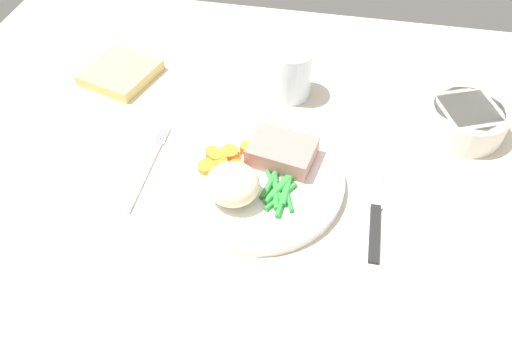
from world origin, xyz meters
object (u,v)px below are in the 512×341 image
knife (376,202)px  salad_bowl (465,118)px  meat_portion (284,152)px  fork (147,167)px  napkin (121,72)px  dinner_plate (256,179)px  water_glass (290,75)px

knife → salad_bowl: bearing=53.0°
meat_portion → fork: size_ratio=0.53×
fork → knife: bearing=-0.4°
fork → napkin: bearing=120.5°
fork → dinner_plate: bearing=0.6°
dinner_plate → fork: size_ratio=1.45×
knife → napkin: size_ratio=1.88×
water_glass → meat_portion: bearing=-84.1°
fork → knife: 32.02cm
meat_portion → knife: bearing=-17.3°
dinner_plate → fork: (-15.67, -0.26, -0.60)cm
salad_bowl → meat_portion: bearing=-153.5°
meat_portion → salad_bowl: size_ratio=0.73×
dinner_plate → knife: 16.37cm
water_glass → napkin: (-28.85, -1.26, -2.60)cm
dinner_plate → napkin: size_ratio=2.21×
dinner_plate → knife: bearing=-1.0°
meat_portion → knife: 14.01cm
fork → knife: size_ratio=0.81×
knife → napkin: 47.86cm
dinner_plate → water_glass: water_glass is taller
dinner_plate → water_glass: (1.52, 20.52, 2.76)cm
fork → meat_portion: bearing=11.8°
fork → water_glass: water_glass is taller
dinner_plate → meat_portion: size_ratio=2.75×
dinner_plate → water_glass: 20.76cm
fork → napkin: (-11.66, 19.52, 0.75)cm
dinner_plate → water_glass: size_ratio=2.95×
dinner_plate → fork: dinner_plate is taller
salad_bowl → dinner_plate: bearing=-150.1°
fork → salad_bowl: salad_bowl is taller
dinner_plate → fork: 15.68cm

